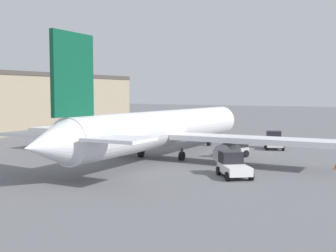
% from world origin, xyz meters
% --- Properties ---
extents(ground_plane, '(400.00, 400.00, 0.00)m').
position_xyz_m(ground_plane, '(0.00, 0.00, 0.00)').
color(ground_plane, slate).
extents(airplane, '(38.17, 34.36, 11.14)m').
position_xyz_m(airplane, '(-0.95, -0.12, 3.06)').
color(airplane, white).
rests_on(airplane, ground_plane).
extents(ground_crew_worker, '(0.36, 0.36, 1.63)m').
position_xyz_m(ground_crew_worker, '(7.88, -2.94, 0.87)').
color(ground_crew_worker, '#1E2338').
rests_on(ground_crew_worker, ground_plane).
extents(baggage_tug, '(3.80, 3.80, 1.98)m').
position_xyz_m(baggage_tug, '(-5.78, -10.59, 0.94)').
color(baggage_tug, silver).
rests_on(baggage_tug, ground_plane).
extents(belt_loader_truck, '(3.40, 2.59, 1.98)m').
position_xyz_m(belt_loader_truck, '(4.09, -5.80, 0.94)').
color(belt_loader_truck, '#B2B2B7').
rests_on(belt_loader_truck, ground_plane).
extents(pushback_tug, '(3.70, 3.27, 2.15)m').
position_xyz_m(pushback_tug, '(12.79, -6.63, 1.01)').
color(pushback_tug, silver).
rests_on(pushback_tug, ground_plane).
extents(safety_cone_far, '(0.36, 0.36, 0.55)m').
position_xyz_m(safety_cone_far, '(2.70, -16.37, 0.28)').
color(safety_cone_far, '#EF590F').
rests_on(safety_cone_far, ground_plane).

